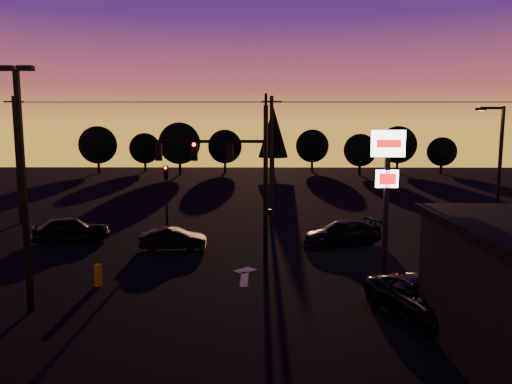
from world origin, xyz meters
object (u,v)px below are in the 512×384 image
streetlight (498,174)px  car_mid (173,239)px  secondary_signal (166,188)px  car_right (342,233)px  parking_lot_light (22,174)px  suv_parked (423,299)px  traffic_signal_mast (234,167)px  pylon_sign (387,172)px  car_left (71,229)px  bollard (98,275)px

streetlight → car_mid: 18.06m
secondary_signal → car_right: bearing=-19.3°
parking_lot_light → suv_parked: (14.73, -0.46, -4.57)m
traffic_signal_mast → secondary_signal: 9.19m
parking_lot_light → pylon_sign: (14.50, 4.50, -0.36)m
secondary_signal → pylon_sign: (12.00, -9.99, 2.05)m
parking_lot_light → pylon_sign: 15.19m
pylon_sign → car_mid: pylon_sign is taller
car_mid → car_right: bearing=-87.0°
pylon_sign → car_mid: (-10.72, 5.02, -4.30)m
traffic_signal_mast → car_right: bearing=30.6°
suv_parked → pylon_sign: bearing=73.3°
secondary_signal → car_right: 11.89m
car_right → traffic_signal_mast: bearing=-82.6°
traffic_signal_mast → secondary_signal: bearing=123.2°
traffic_signal_mast → secondary_signal: (-4.90, 7.49, -2.07)m
secondary_signal → car_left: (-5.22, -3.20, -2.10)m
streetlight → bollard: bearing=-164.5°
suv_parked → car_left: bearing=126.7°
streetlight → bollard: size_ratio=8.31×
car_mid → car_right: 9.81m
bollard → car_left: (-4.32, 8.26, 0.28)m
streetlight → parking_lot_light: bearing=-158.3°
parking_lot_light → suv_parked: parking_lot_light is taller
pylon_sign → parking_lot_light: bearing=-162.8°
suv_parked → parking_lot_light: bearing=158.8°
car_left → suv_parked: car_left is taller
traffic_signal_mast → car_left: (-10.12, 4.30, -4.17)m
streetlight → car_right: size_ratio=1.65×
traffic_signal_mast → streetlight: size_ratio=1.07×
pylon_sign → suv_parked: pylon_sign is taller
secondary_signal → car_mid: (1.28, -4.97, -2.25)m
car_right → suv_parked: (1.20, -11.08, -0.00)m
secondary_signal → streetlight: bearing=-17.6°
secondary_signal → streetlight: size_ratio=0.54×
parking_lot_light → traffic_signal_mast: bearing=43.4°
parking_lot_light → bollard: bearing=62.1°
secondary_signal → parking_lot_light: 14.90m
secondary_signal → car_right: secondary_signal is taller
streetlight → car_right: streetlight is taller
bollard → car_right: size_ratio=0.20×
pylon_sign → car_right: (-0.97, 6.12, -4.21)m
car_mid → bollard: bearing=158.0°
streetlight → car_mid: streetlight is taller
traffic_signal_mast → pylon_sign: (7.10, -2.49, -0.02)m
suv_parked → bollard: bearing=145.8°
traffic_signal_mast → car_mid: bearing=145.1°
pylon_sign → car_mid: size_ratio=1.83×
secondary_signal → suv_parked: secondary_signal is taller
suv_parked → car_right: bearing=76.8°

